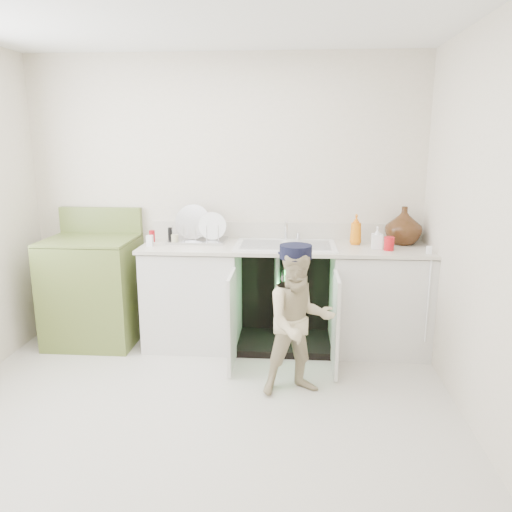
# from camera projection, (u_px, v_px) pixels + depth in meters

# --- Properties ---
(ground) EXTENTS (3.50, 3.50, 0.00)m
(ground) POSITION_uv_depth(u_px,v_px,m) (197.00, 415.00, 3.29)
(ground) COLOR beige
(ground) RESTS_ON ground
(room_shell) EXTENTS (6.00, 5.50, 1.26)m
(room_shell) POSITION_uv_depth(u_px,v_px,m) (191.00, 229.00, 3.01)
(room_shell) COLOR beige
(room_shell) RESTS_ON ground
(counter_run) EXTENTS (2.44, 1.02, 1.22)m
(counter_run) POSITION_uv_depth(u_px,v_px,m) (288.00, 293.00, 4.32)
(counter_run) COLOR white
(counter_run) RESTS_ON ground
(avocado_stove) EXTENTS (0.76, 0.65, 1.17)m
(avocado_stove) POSITION_uv_depth(u_px,v_px,m) (93.00, 289.00, 4.42)
(avocado_stove) COLOR #5B7031
(avocado_stove) RESTS_ON ground
(repair_worker) EXTENTS (0.61, 0.77, 1.08)m
(repair_worker) POSITION_uv_depth(u_px,v_px,m) (299.00, 321.00, 3.48)
(repair_worker) COLOR beige
(repair_worker) RESTS_ON ground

